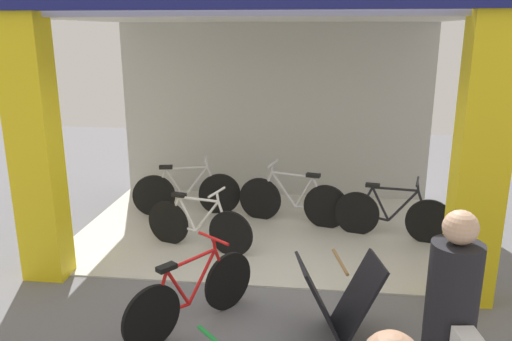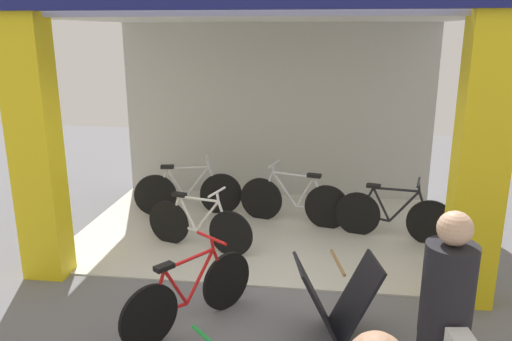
{
  "view_description": "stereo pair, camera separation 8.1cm",
  "coord_description": "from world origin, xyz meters",
  "px_view_note": "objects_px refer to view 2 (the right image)",
  "views": [
    {
      "loc": [
        0.72,
        -5.16,
        2.84
      ],
      "look_at": [
        0.0,
        0.86,
        1.15
      ],
      "focal_mm": 35.29,
      "sensor_mm": 36.0,
      "label": 1
    },
    {
      "loc": [
        0.8,
        -5.15,
        2.84
      ],
      "look_at": [
        0.0,
        0.86,
        1.15
      ],
      "focal_mm": 35.29,
      "sensor_mm": 36.0,
      "label": 2
    }
  ],
  "objects_px": {
    "bicycle_inside_0": "(294,201)",
    "bicycle_inside_3": "(198,225)",
    "sandwich_board_sign": "(336,299)",
    "pedestrian_0": "(444,332)",
    "bicycle_inside_2": "(393,216)",
    "bicycle_parked_1": "(190,294)",
    "bicycle_inside_1": "(188,192)"
  },
  "relations": [
    {
      "from": "bicycle_parked_1",
      "to": "sandwich_board_sign",
      "type": "relative_size",
      "value": 1.49
    },
    {
      "from": "bicycle_inside_3",
      "to": "bicycle_inside_2",
      "type": "bearing_deg",
      "value": 14.55
    },
    {
      "from": "bicycle_inside_2",
      "to": "sandwich_board_sign",
      "type": "relative_size",
      "value": 1.84
    },
    {
      "from": "bicycle_inside_1",
      "to": "bicycle_inside_3",
      "type": "bearing_deg",
      "value": -69.15
    },
    {
      "from": "bicycle_inside_2",
      "to": "bicycle_parked_1",
      "type": "bearing_deg",
      "value": -132.36
    },
    {
      "from": "bicycle_inside_1",
      "to": "sandwich_board_sign",
      "type": "relative_size",
      "value": 1.94
    },
    {
      "from": "pedestrian_0",
      "to": "bicycle_inside_3",
      "type": "bearing_deg",
      "value": 128.85
    },
    {
      "from": "bicycle_inside_2",
      "to": "bicycle_inside_3",
      "type": "distance_m",
      "value": 2.69
    },
    {
      "from": "bicycle_inside_0",
      "to": "bicycle_inside_2",
      "type": "distance_m",
      "value": 1.46
    },
    {
      "from": "bicycle_inside_0",
      "to": "sandwich_board_sign",
      "type": "xyz_separation_m",
      "value": [
        0.57,
        -2.85,
        0.02
      ]
    },
    {
      "from": "bicycle_inside_0",
      "to": "bicycle_inside_3",
      "type": "distance_m",
      "value": 1.62
    },
    {
      "from": "bicycle_inside_2",
      "to": "bicycle_inside_3",
      "type": "height_order",
      "value": "bicycle_inside_2"
    },
    {
      "from": "bicycle_inside_2",
      "to": "sandwich_board_sign",
      "type": "bearing_deg",
      "value": -108.84
    },
    {
      "from": "bicycle_inside_3",
      "to": "pedestrian_0",
      "type": "xyz_separation_m",
      "value": [
        2.44,
        -3.02,
        0.57
      ]
    },
    {
      "from": "bicycle_inside_0",
      "to": "pedestrian_0",
      "type": "relative_size",
      "value": 0.95
    },
    {
      "from": "bicycle_parked_1",
      "to": "pedestrian_0",
      "type": "relative_size",
      "value": 0.73
    },
    {
      "from": "bicycle_inside_2",
      "to": "bicycle_parked_1",
      "type": "relative_size",
      "value": 1.24
    },
    {
      "from": "bicycle_inside_2",
      "to": "pedestrian_0",
      "type": "distance_m",
      "value": 3.75
    },
    {
      "from": "bicycle_inside_0",
      "to": "bicycle_inside_2",
      "type": "relative_size",
      "value": 1.05
    },
    {
      "from": "bicycle_inside_2",
      "to": "bicycle_inside_1",
      "type": "bearing_deg",
      "value": 169.09
    },
    {
      "from": "bicycle_inside_2",
      "to": "bicycle_inside_3",
      "type": "bearing_deg",
      "value": -165.45
    },
    {
      "from": "bicycle_inside_0",
      "to": "pedestrian_0",
      "type": "xyz_separation_m",
      "value": [
        1.24,
        -4.11,
        0.54
      ]
    },
    {
      "from": "bicycle_inside_0",
      "to": "pedestrian_0",
      "type": "distance_m",
      "value": 4.33
    },
    {
      "from": "sandwich_board_sign",
      "to": "pedestrian_0",
      "type": "xyz_separation_m",
      "value": [
        0.66,
        -1.26,
        0.52
      ]
    },
    {
      "from": "bicycle_inside_2",
      "to": "sandwich_board_sign",
      "type": "height_order",
      "value": "bicycle_inside_2"
    },
    {
      "from": "bicycle_inside_0",
      "to": "bicycle_inside_3",
      "type": "relative_size",
      "value": 1.1
    },
    {
      "from": "bicycle_inside_3",
      "to": "sandwich_board_sign",
      "type": "xyz_separation_m",
      "value": [
        1.77,
        -1.77,
        0.05
      ]
    },
    {
      "from": "bicycle_parked_1",
      "to": "pedestrian_0",
      "type": "distance_m",
      "value": 2.48
    },
    {
      "from": "sandwich_board_sign",
      "to": "pedestrian_0",
      "type": "height_order",
      "value": "pedestrian_0"
    },
    {
      "from": "bicycle_inside_2",
      "to": "bicycle_inside_3",
      "type": "xyz_separation_m",
      "value": [
        -2.61,
        -0.68,
        -0.01
      ]
    },
    {
      "from": "bicycle_parked_1",
      "to": "bicycle_inside_3",
      "type": "bearing_deg",
      "value": 101.28
    },
    {
      "from": "bicycle_inside_2",
      "to": "bicycle_parked_1",
      "type": "xyz_separation_m",
      "value": [
        -2.25,
        -2.47,
        -0.01
      ]
    }
  ]
}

